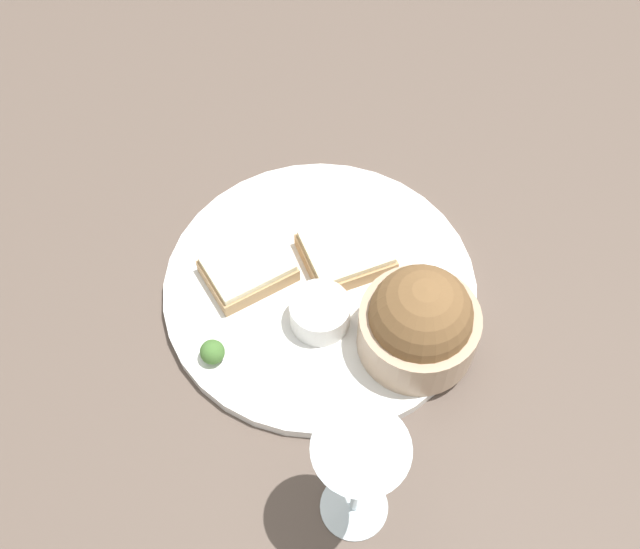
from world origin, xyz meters
The scene contains 8 objects.
ground_plane centered at (0.00, 0.00, 0.00)m, with size 4.00×4.00×0.00m, color brown.
dinner_plate centered at (0.00, 0.00, 0.01)m, with size 0.33×0.33×0.01m.
salad_bowl centered at (-0.08, 0.08, 0.06)m, with size 0.12×0.12×0.10m.
sauce_ramekin centered at (0.01, 0.04, 0.03)m, with size 0.06×0.06×0.03m.
cheese_toast_near centered at (-0.03, -0.03, 0.03)m, with size 0.10×0.09×0.03m.
cheese_toast_far centered at (0.07, -0.03, 0.03)m, with size 0.10×0.09×0.03m.
wine_glass centered at (0.01, 0.23, 0.11)m, with size 0.08×0.08×0.15m.
garnish centered at (0.12, 0.06, 0.03)m, with size 0.02×0.02×0.02m.
Camera 1 is at (0.08, 0.43, 0.73)m, focal length 45.00 mm.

